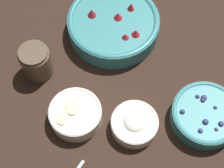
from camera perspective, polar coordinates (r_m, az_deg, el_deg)
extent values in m
plane|color=black|center=(0.99, 1.15, -3.95)|extent=(4.00, 4.00, 0.00)
cylinder|color=teal|center=(1.09, 0.21, 8.92)|extent=(0.26, 0.26, 0.06)
torus|color=teal|center=(1.07, 0.22, 9.66)|extent=(0.26, 0.26, 0.02)
cylinder|color=red|center=(1.08, 0.22, 9.39)|extent=(0.21, 0.21, 0.02)
cone|color=red|center=(1.04, 3.63, 7.75)|extent=(0.03, 0.03, 0.03)
cone|color=red|center=(1.07, 0.92, 10.28)|extent=(0.04, 0.04, 0.03)
cone|color=red|center=(1.09, 2.91, 11.66)|extent=(0.03, 0.03, 0.03)
cone|color=red|center=(1.07, -3.09, 10.74)|extent=(0.03, 0.03, 0.03)
cone|color=red|center=(1.03, 2.07, 7.25)|extent=(0.03, 0.03, 0.02)
cylinder|color=teal|center=(0.99, 13.96, -4.68)|extent=(0.17, 0.17, 0.05)
torus|color=teal|center=(0.97, 14.21, -4.23)|extent=(0.17, 0.17, 0.01)
cylinder|color=navy|center=(0.98, 14.12, -4.39)|extent=(0.14, 0.14, 0.01)
sphere|color=navy|center=(0.98, 13.82, -2.06)|extent=(0.02, 0.02, 0.02)
sphere|color=navy|center=(0.98, 12.89, -1.90)|extent=(0.01, 0.01, 0.01)
sphere|color=navy|center=(0.96, 16.29, -5.86)|extent=(0.01, 0.01, 0.01)
sphere|color=navy|center=(0.94, 13.31, -6.97)|extent=(0.01, 0.01, 0.01)
sphere|color=navy|center=(0.95, 10.67, -4.18)|extent=(0.01, 0.01, 0.01)
sphere|color=navy|center=(0.98, 15.45, -3.49)|extent=(0.01, 0.01, 0.01)
sphere|color=navy|center=(0.96, 15.60, -6.69)|extent=(0.01, 0.01, 0.01)
sphere|color=navy|center=(0.98, 13.69, -2.40)|extent=(0.01, 0.01, 0.01)
sphere|color=navy|center=(0.95, 14.06, -5.62)|extent=(0.02, 0.02, 0.02)
cylinder|color=white|center=(0.96, -5.56, -4.68)|extent=(0.13, 0.13, 0.05)
torus|color=white|center=(0.95, -5.67, -4.20)|extent=(0.13, 0.13, 0.01)
cylinder|color=beige|center=(0.95, -5.63, -4.37)|extent=(0.11, 0.11, 0.01)
cylinder|color=beige|center=(0.94, -7.65, -5.43)|extent=(0.03, 0.03, 0.00)
cylinder|color=beige|center=(0.95, -6.68, -3.81)|extent=(0.03, 0.03, 0.00)
cylinder|color=beige|center=(0.94, -7.64, -5.41)|extent=(0.03, 0.03, 0.01)
cylinder|color=beige|center=(0.94, -6.06, -4.06)|extent=(0.02, 0.02, 0.01)
cylinder|color=beige|center=(0.95, -6.15, -3.30)|extent=(0.03, 0.03, 0.01)
cylinder|color=white|center=(0.95, 3.43, -6.17)|extent=(0.12, 0.12, 0.04)
torus|color=white|center=(0.94, 3.48, -5.79)|extent=(0.12, 0.12, 0.01)
cylinder|color=white|center=(0.94, 3.46, -5.92)|extent=(0.10, 0.10, 0.01)
ellipsoid|color=white|center=(0.94, 3.48, -5.79)|extent=(0.06, 0.06, 0.03)
cylinder|color=brown|center=(1.03, -11.56, 3.09)|extent=(0.08, 0.08, 0.09)
cylinder|color=#472819|center=(1.03, -11.49, 2.90)|extent=(0.07, 0.07, 0.06)
cylinder|color=brown|center=(0.99, -12.06, 4.51)|extent=(0.08, 0.08, 0.01)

